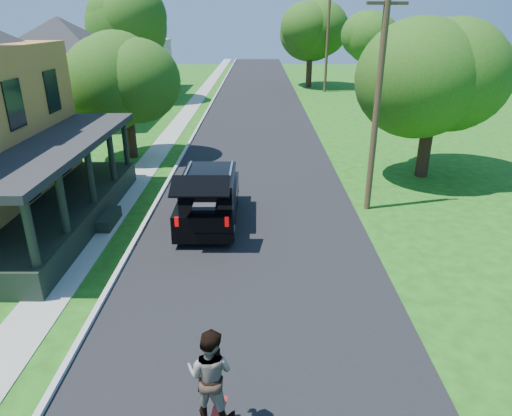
{
  "coord_description": "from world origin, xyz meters",
  "views": [
    {
      "loc": [
        0.14,
        -9.27,
        7.04
      ],
      "look_at": [
        0.08,
        3.0,
        1.93
      ],
      "focal_mm": 32.0,
      "sensor_mm": 36.0,
      "label": 1
    }
  ],
  "objects_px": {
    "black_suv": "(209,198)",
    "tree_right_near": "(436,64)",
    "utility_pole_near": "(377,103)",
    "skateboarder": "(210,374)"
  },
  "relations": [
    {
      "from": "black_suv",
      "to": "tree_right_near",
      "type": "bearing_deg",
      "value": 29.24
    },
    {
      "from": "black_suv",
      "to": "skateboarder",
      "type": "distance_m",
      "value": 9.43
    },
    {
      "from": "skateboarder",
      "to": "utility_pole_near",
      "type": "height_order",
      "value": "utility_pole_near"
    },
    {
      "from": "skateboarder",
      "to": "tree_right_near",
      "type": "xyz_separation_m",
      "value": [
        8.68,
        14.82,
        3.92
      ]
    },
    {
      "from": "black_suv",
      "to": "utility_pole_near",
      "type": "bearing_deg",
      "value": 11.4
    },
    {
      "from": "black_suv",
      "to": "skateboarder",
      "type": "relative_size",
      "value": 2.88
    },
    {
      "from": "black_suv",
      "to": "tree_right_near",
      "type": "distance_m",
      "value": 11.88
    },
    {
      "from": "black_suv",
      "to": "tree_right_near",
      "type": "relative_size",
      "value": 0.64
    },
    {
      "from": "black_suv",
      "to": "tree_right_near",
      "type": "height_order",
      "value": "tree_right_near"
    },
    {
      "from": "utility_pole_near",
      "to": "skateboarder",
      "type": "bearing_deg",
      "value": -124.78
    }
  ]
}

